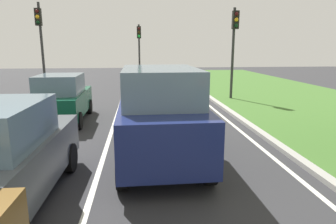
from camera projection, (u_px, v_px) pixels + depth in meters
ground_plane at (133, 118)px, 11.69m from camera, size 60.00×60.00×0.00m
lane_line_center at (116, 118)px, 11.62m from camera, size 0.12×32.00×0.01m
lane_line_right_edge at (222, 116)px, 12.04m from camera, size 0.12×32.00×0.01m
grass_verge_right at (335, 113)px, 12.51m from camera, size 9.00×48.00×0.06m
curb_right at (234, 114)px, 12.08m from camera, size 0.24×48.00×0.12m
car_suv_ahead at (160, 114)px, 7.17m from camera, size 2.01×4.52×2.28m
car_hatchback_far at (62, 98)px, 10.99m from camera, size 1.79×3.73×1.78m
traffic_light_near_right at (234, 38)px, 15.22m from camera, size 0.32×0.50×4.74m
traffic_light_overhead_left at (40, 35)px, 16.03m from camera, size 0.32×0.50×5.13m
traffic_light_far_median at (139, 43)px, 22.96m from camera, size 0.32×0.50×4.49m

